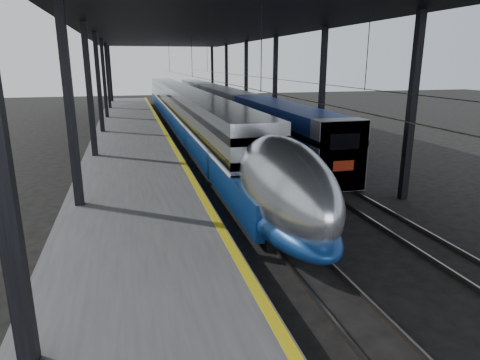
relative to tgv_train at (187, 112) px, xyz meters
name	(u,v)px	position (x,y,z in m)	size (l,w,h in m)	color
ground	(246,263)	(-2.00, -29.36, -1.92)	(160.00, 160.00, 0.00)	black
platform	(132,147)	(-5.50, -9.36, -1.42)	(6.00, 80.00, 1.00)	#4C4C4F
yellow_strip	(169,138)	(-2.70, -9.36, -0.92)	(0.30, 80.00, 0.01)	yellow
rails	(234,147)	(2.50, -9.36, -1.84)	(6.52, 80.00, 0.16)	slate
canopy	(200,28)	(-0.10, -9.36, 7.19)	(18.00, 75.00, 9.47)	black
tgv_train	(187,112)	(0.00, 0.00, 0.00)	(2.87, 65.20, 4.11)	#B7B9BE
second_train	(226,106)	(5.00, 4.48, 0.02)	(2.79, 56.05, 3.84)	navy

